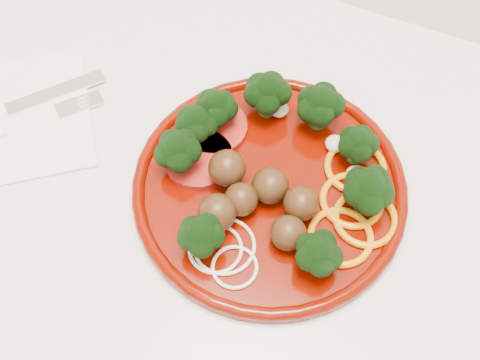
% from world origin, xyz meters
% --- Properties ---
extents(counter, '(2.40, 0.60, 0.90)m').
position_xyz_m(counter, '(0.00, 1.70, 0.45)').
color(counter, silver).
rests_on(counter, ground).
extents(plate, '(0.29, 0.29, 0.06)m').
position_xyz_m(plate, '(-0.10, 1.70, 0.92)').
color(plate, '#500700').
rests_on(plate, counter).
extents(napkin, '(0.25, 0.25, 0.00)m').
position_xyz_m(napkin, '(-0.41, 1.67, 0.90)').
color(napkin, white).
rests_on(napkin, counter).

